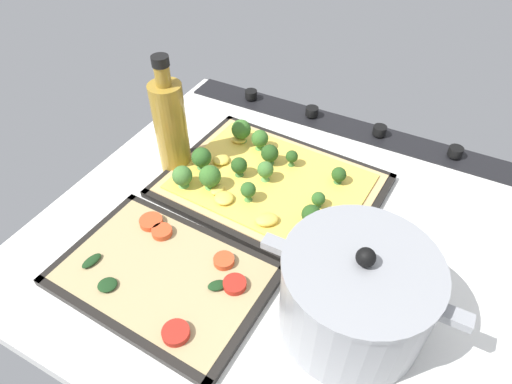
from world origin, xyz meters
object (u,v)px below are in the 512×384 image
object	(u,v)px
veggie_pizza_back	(165,273)
cooking_pot	(355,295)
oil_bottle	(171,126)
broccoli_pizza	(263,178)
baking_tray_back	(164,277)
baking_tray_front	(271,187)

from	to	relation	value
veggie_pizza_back	cooking_pot	size ratio (longest dim) A/B	1.12
veggie_pizza_back	oil_bottle	distance (cm)	27.31
veggie_pizza_back	oil_bottle	bearing A→B (deg)	-58.46
broccoli_pizza	baking_tray_back	world-z (taller)	broccoli_pizza
baking_tray_back	veggie_pizza_back	distance (cm)	0.75
baking_tray_front	oil_bottle	bearing A→B (deg)	9.10
baking_tray_front	veggie_pizza_back	bearing A→B (deg)	78.18
baking_tray_back	veggie_pizza_back	xyz separation A→B (cm)	(-0.20, -0.23, 0.69)
broccoli_pizza	veggie_pizza_back	world-z (taller)	broccoli_pizza
broccoli_pizza	oil_bottle	bearing A→B (deg)	8.95
broccoli_pizza	baking_tray_front	bearing A→B (deg)	-169.25
veggie_pizza_back	baking_tray_back	bearing A→B (deg)	49.25
baking_tray_front	oil_bottle	xyz separation A→B (cm)	(18.84, 3.02, 9.20)
broccoli_pizza	cooking_pot	size ratio (longest dim) A/B	1.38
cooking_pot	oil_bottle	world-z (taller)	oil_bottle
broccoli_pizza	oil_bottle	xyz separation A→B (cm)	(17.29, 2.72, 7.54)
baking_tray_back	oil_bottle	size ratio (longest dim) A/B	1.41
baking_tray_back	veggie_pizza_back	bearing A→B (deg)	-130.75
baking_tray_back	baking_tray_front	bearing A→B (deg)	-102.15
broccoli_pizza	veggie_pizza_back	distance (cm)	25.14
baking_tray_back	oil_bottle	distance (cm)	27.62
oil_bottle	cooking_pot	bearing A→B (deg)	158.00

